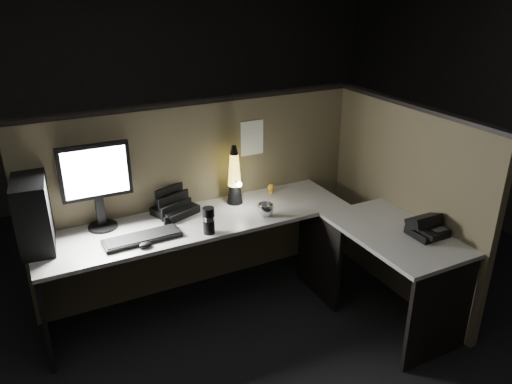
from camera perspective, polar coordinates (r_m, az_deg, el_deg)
name	(u,v)px	position (r m, az deg, el deg)	size (l,w,h in m)	color
floor	(254,343)	(3.65, -0.21, -16.86)	(6.00, 6.00, 0.00)	black
room_shell	(254,117)	(2.88, -0.26, 8.59)	(6.00, 6.00, 6.00)	silver
partition_back	(201,197)	(3.98, -6.32, -0.60)	(2.66, 0.06, 1.50)	brown
partition_right	(402,204)	(4.00, 16.35, -1.34)	(0.06, 1.66, 1.50)	brown
desk	(260,249)	(3.56, 0.50, -6.49)	(2.60, 1.60, 0.73)	beige
pc_tower	(33,213)	(3.50, -24.09, -2.16)	(0.20, 0.45, 0.47)	black
monitor	(96,179)	(3.55, -17.81, 1.47)	(0.48, 0.20, 0.61)	black
keyboard	(142,238)	(3.45, -12.86, -5.16)	(0.52, 0.17, 0.03)	black
mouse	(145,245)	(3.35, -12.53, -5.93)	(0.09, 0.06, 0.03)	black
clip_lamp	(236,190)	(3.81, -2.34, 0.24)	(0.04, 0.17, 0.22)	white
organizer	(174,207)	(3.77, -9.31, -1.70)	(0.35, 0.33, 0.21)	black
lava_lamp	(235,180)	(3.84, -2.47, 1.43)	(0.13, 0.13, 0.47)	black
travel_mug	(209,221)	(3.42, -5.42, -3.27)	(0.09, 0.09, 0.19)	black
steel_mug	(265,210)	(3.68, 1.09, -2.05)	(0.12, 0.12, 0.09)	#B4B4BB
figurine	(271,187)	(4.07, 1.72, 0.52)	(0.06, 0.06, 0.06)	#F5A926
pinned_paper	(252,138)	(3.96, -0.45, 6.18)	(0.20, 0.00, 0.28)	white
desk_phone	(426,227)	(3.60, 18.86, -3.84)	(0.24, 0.25, 0.14)	black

